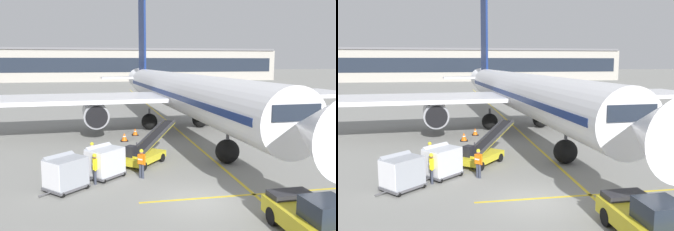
% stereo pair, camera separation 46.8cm
% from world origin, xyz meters
% --- Properties ---
extents(ground_plane, '(600.00, 600.00, 0.00)m').
position_xyz_m(ground_plane, '(0.00, 0.00, 0.00)').
color(ground_plane, gray).
extents(parked_airplane, '(37.83, 47.33, 16.03)m').
position_xyz_m(parked_airplane, '(3.01, 18.44, 3.85)').
color(parked_airplane, white).
rests_on(parked_airplane, ground).
extents(belt_loader, '(4.42, 5.04, 2.57)m').
position_xyz_m(belt_loader, '(-1.72, 7.12, 0.81)').
color(belt_loader, gold).
rests_on(belt_loader, ground).
extents(baggage_cart_lead, '(2.55, 2.53, 1.91)m').
position_xyz_m(baggage_cart_lead, '(-4.47, 4.61, 1.00)').
color(baggage_cart_lead, '#515156').
rests_on(baggage_cart_lead, ground).
extents(baggage_cart_second, '(2.55, 2.53, 1.91)m').
position_xyz_m(baggage_cart_second, '(-6.55, 2.80, 1.00)').
color(baggage_cart_second, '#515156').
rests_on(baggage_cart_second, ground).
extents(pushback_tug, '(2.22, 4.46, 1.83)m').
position_xyz_m(pushback_tug, '(3.27, -4.52, 0.83)').
color(pushback_tug, gold).
rests_on(pushback_tug, ground).
extents(ground_crew_by_loader, '(0.44, 0.44, 1.74)m').
position_xyz_m(ground_crew_by_loader, '(-2.34, 4.09, 1.00)').
color(ground_crew_by_loader, '#333847').
rests_on(ground_crew_by_loader, ground).
extents(ground_crew_by_carts, '(0.53, 0.38, 1.74)m').
position_xyz_m(ground_crew_by_carts, '(-5.20, 6.50, 1.00)').
color(ground_crew_by_carts, black).
rests_on(ground_crew_by_carts, ground).
extents(ground_crew_marshaller, '(0.30, 0.57, 1.74)m').
position_xyz_m(ground_crew_marshaller, '(-5.03, 3.55, 1.00)').
color(ground_crew_marshaller, '#333847').
rests_on(ground_crew_marshaller, ground).
extents(safety_cone_engine_keepout, '(0.59, 0.59, 0.67)m').
position_xyz_m(safety_cone_engine_keepout, '(-1.43, 16.67, 0.33)').
color(safety_cone_engine_keepout, black).
rests_on(safety_cone_engine_keepout, ground).
extents(safety_cone_wingtip, '(0.65, 0.65, 0.73)m').
position_xyz_m(safety_cone_wingtip, '(-2.60, 14.35, 0.36)').
color(safety_cone_wingtip, black).
rests_on(safety_cone_wingtip, ground).
extents(apron_guidance_line_lead_in, '(0.20, 110.00, 0.01)m').
position_xyz_m(apron_guidance_line_lead_in, '(3.03, 17.53, 0.00)').
color(apron_guidance_line_lead_in, yellow).
rests_on(apron_guidance_line_lead_in, ground).
extents(apron_guidance_line_stop_bar, '(12.00, 0.20, 0.01)m').
position_xyz_m(apron_guidance_line_stop_bar, '(3.06, 0.32, 0.00)').
color(apron_guidance_line_stop_bar, yellow).
rests_on(apron_guidance_line_stop_bar, ground).
extents(terminal_building, '(133.42, 17.21, 11.51)m').
position_xyz_m(terminal_building, '(-6.30, 118.60, 5.70)').
color(terminal_building, '#A8A399').
rests_on(terminal_building, ground).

